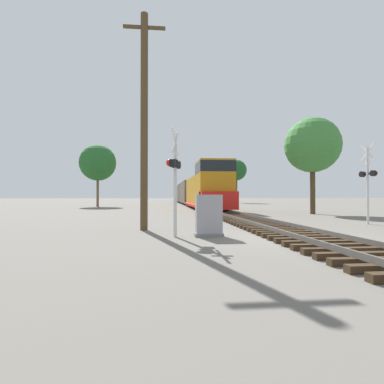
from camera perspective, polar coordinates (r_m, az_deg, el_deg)
The scene contains 10 objects.
ground_plane at distance 10.96m, azimuth 20.19°, elevation -8.33°, with size 400.00×400.00×0.00m, color #666059.
rail_track_bed at distance 10.94m, azimuth 20.18°, elevation -7.63°, with size 2.60×160.00×0.31m.
freight_train at distance 57.21m, azimuth -0.85°, elevation -0.19°, with size 3.15×67.26×4.69m.
crossing_signal_near at distance 10.70m, azimuth -3.38°, elevation 4.32°, with size 0.56×1.01×3.86m.
crossing_signal_far at distance 17.89m, azimuth 30.52°, elevation 2.45°, with size 0.44×1.01×4.18m.
relay_cabinet at distance 10.80m, azimuth 3.19°, elevation -4.56°, with size 1.02×0.57×1.50m.
utility_pole at distance 13.31m, azimuth -9.10°, elevation 13.62°, with size 1.80×0.32×9.29m.
tree_far_right at distance 26.44m, azimuth 21.95°, elevation 8.24°, with size 4.45×4.45×7.82m.
tree_mid_background at distance 44.05m, azimuth -17.50°, elevation 5.33°, with size 5.05×5.05×8.66m.
tree_deep_background at distance 64.47m, azimuth 8.42°, elevation 4.10°, with size 4.43×4.43×9.21m.
Camera 1 is at (-4.71, -9.78, 1.45)m, focal length 28.00 mm.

